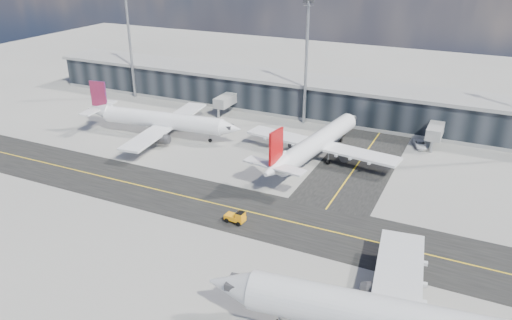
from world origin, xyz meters
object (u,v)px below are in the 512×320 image
object	(u,v)px
service_van	(420,144)
airliner_af	(160,120)
baggage_tug	(237,217)
airliner_redtail	(317,143)

from	to	relation	value
service_van	airliner_af	bearing A→B (deg)	177.90
airliner_af	baggage_tug	xyz separation A→B (m)	(32.44, -25.95, -2.68)
baggage_tug	service_van	bearing A→B (deg)	159.31
airliner_redtail	service_van	size ratio (longest dim) A/B	7.25
airliner_af	baggage_tug	world-z (taller)	airliner_af
airliner_af	service_van	world-z (taller)	airliner_af
airliner_af	service_van	size ratio (longest dim) A/B	7.22
airliner_af	airliner_redtail	world-z (taller)	airliner_redtail
airliner_redtail	service_van	xyz separation A→B (m)	(17.58, 15.97, -2.98)
airliner_af	baggage_tug	size ratio (longest dim) A/B	11.35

